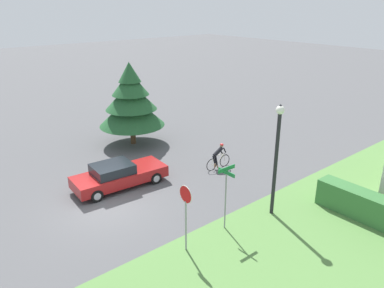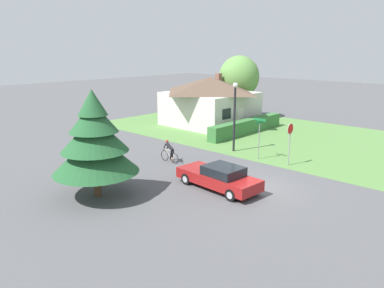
% 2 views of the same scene
% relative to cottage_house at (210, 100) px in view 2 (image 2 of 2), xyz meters
% --- Properties ---
extents(ground_plane, '(140.00, 140.00, 0.00)m').
position_rel_cottage_house_xyz_m(ground_plane, '(-11.52, -12.94, -2.39)').
color(ground_plane, '#515154').
extents(grass_verge_right, '(16.00, 36.00, 0.01)m').
position_rel_cottage_house_xyz_m(grass_verge_right, '(0.51, -8.94, -2.38)').
color(grass_verge_right, '#568442').
rests_on(grass_verge_right, ground).
extents(cottage_house, '(7.78, 8.10, 4.84)m').
position_rel_cottage_house_xyz_m(cottage_house, '(0.00, 0.00, 0.00)').
color(cottage_house, beige).
rests_on(cottage_house, ground).
extents(hedge_row, '(9.64, 0.90, 1.22)m').
position_rel_cottage_house_xyz_m(hedge_row, '(-0.80, -4.92, -1.78)').
color(hedge_row, '#387038').
rests_on(hedge_row, ground).
extents(sedan_left_lane, '(2.08, 4.82, 1.30)m').
position_rel_cottage_house_xyz_m(sedan_left_lane, '(-12.96, -11.57, -1.75)').
color(sedan_left_lane, maroon).
rests_on(sedan_left_lane, ground).
extents(cyclist, '(0.44, 1.69, 1.46)m').
position_rel_cottage_house_xyz_m(cyclist, '(-11.36, -6.15, -1.69)').
color(cyclist, black).
rests_on(cyclist, ground).
extents(stop_sign, '(0.69, 0.07, 2.72)m').
position_rel_cottage_house_xyz_m(stop_sign, '(-6.73, -12.21, -0.48)').
color(stop_sign, gray).
rests_on(stop_sign, ground).
extents(street_lamp, '(0.36, 0.36, 5.01)m').
position_rel_cottage_house_xyz_m(street_lamp, '(-6.35, -7.62, 0.69)').
color(street_lamp, black).
rests_on(street_lamp, ground).
extents(street_name_sign, '(0.90, 0.90, 2.78)m').
position_rel_cottage_house_xyz_m(street_name_sign, '(-6.86, -10.05, -0.47)').
color(street_name_sign, gray).
rests_on(street_name_sign, ground).
extents(conifer_tall_near, '(4.22, 4.22, 5.37)m').
position_rel_cottage_house_xyz_m(conifer_tall_near, '(-17.89, -7.72, 0.47)').
color(conifer_tall_near, '#4C3823').
rests_on(conifer_tall_near, ground).
extents(deciduous_tree_right, '(4.17, 4.17, 6.57)m').
position_rel_cottage_house_xyz_m(deciduous_tree_right, '(4.65, -0.02, 1.98)').
color(deciduous_tree_right, '#4C3823').
rests_on(deciduous_tree_right, ground).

